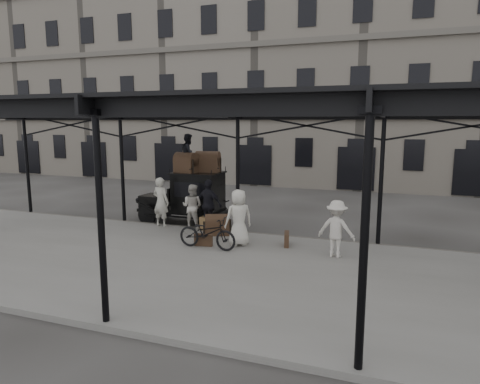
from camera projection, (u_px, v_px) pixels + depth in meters
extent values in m
plane|color=#383533|center=(217.00, 249.00, 14.16)|extent=(120.00, 120.00, 0.00)
cube|color=slate|center=(190.00, 266.00, 12.29)|extent=(28.00, 8.00, 0.15)
cylinder|color=black|center=(27.00, 168.00, 19.03)|extent=(0.14, 0.14, 4.30)
cylinder|color=black|center=(238.00, 178.00, 15.67)|extent=(0.14, 0.14, 4.30)
cylinder|color=black|center=(101.00, 226.00, 8.43)|extent=(0.14, 0.14, 4.30)
cube|color=black|center=(238.00, 113.00, 15.29)|extent=(22.00, 0.10, 0.45)
cube|color=black|center=(95.00, 105.00, 8.05)|extent=(22.00, 0.10, 0.45)
cube|color=black|center=(191.00, 105.00, 11.83)|extent=(22.50, 9.00, 0.08)
cube|color=silver|center=(191.00, 102.00, 11.82)|extent=(18.00, 7.00, 0.04)
cube|color=slate|center=(317.00, 81.00, 29.73)|extent=(64.00, 8.00, 14.00)
cylinder|color=black|center=(147.00, 215.00, 17.53)|extent=(0.80, 0.10, 0.80)
cylinder|color=black|center=(165.00, 209.00, 18.87)|extent=(0.80, 0.10, 0.80)
cylinder|color=black|center=(205.00, 220.00, 16.66)|extent=(0.80, 0.10, 0.80)
cylinder|color=black|center=(219.00, 213.00, 17.99)|extent=(0.80, 0.10, 0.80)
cube|color=black|center=(182.00, 210.00, 17.75)|extent=(3.60, 1.25, 0.12)
cube|color=black|center=(154.00, 201.00, 18.16)|extent=(0.90, 1.00, 0.55)
cube|color=black|center=(144.00, 201.00, 18.32)|extent=(0.06, 0.70, 0.55)
cube|color=black|center=(170.00, 200.00, 17.87)|extent=(0.70, 1.30, 0.10)
cube|color=black|center=(198.00, 192.00, 17.37)|extent=(1.80, 1.45, 1.55)
cube|color=black|center=(190.00, 190.00, 16.66)|extent=(1.40, 0.02, 0.60)
cube|color=black|center=(198.00, 173.00, 17.24)|extent=(1.90, 1.55, 0.06)
imported|color=#BCB9AC|center=(161.00, 202.00, 16.57)|extent=(0.77, 0.57, 1.93)
imported|color=beige|center=(192.00, 206.00, 16.26)|extent=(0.83, 0.65, 1.70)
imported|color=beige|center=(239.00, 218.00, 13.98)|extent=(1.08, 1.04, 1.87)
imported|color=black|center=(209.00, 205.00, 16.01)|extent=(1.20, 0.70, 1.91)
imported|color=beige|center=(336.00, 229.00, 12.78)|extent=(1.20, 0.80, 1.73)
imported|color=black|center=(207.00, 233.00, 13.68)|extent=(2.02, 0.80, 1.04)
imported|color=black|center=(189.00, 153.00, 17.14)|extent=(0.74, 0.86, 1.53)
cube|color=olive|center=(209.00, 223.00, 16.13)|extent=(0.63, 0.50, 0.50)
cube|color=#3F2A1D|center=(287.00, 239.00, 14.03)|extent=(0.28, 0.62, 0.45)
cube|color=#3F2A1D|center=(203.00, 240.00, 14.03)|extent=(0.62, 0.23, 0.40)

